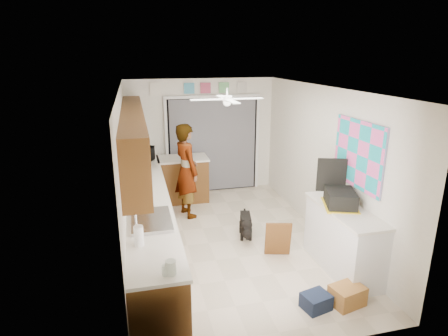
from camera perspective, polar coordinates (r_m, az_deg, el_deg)
floor at (r=6.37m, az=0.86°, el=-10.99°), size 5.00×5.00×0.00m
ceiling at (r=5.65m, az=0.98°, el=12.05°), size 5.00×5.00×0.00m
wall_back at (r=8.25m, az=-3.45°, el=4.79°), size 3.20×0.00×3.20m
wall_front at (r=3.70m, az=10.86°, el=-11.29°), size 3.20×0.00×3.20m
wall_left at (r=5.71m, az=-14.81°, el=-1.27°), size 0.00×5.00×5.00m
wall_right at (r=6.46m, az=14.79°, el=0.82°), size 0.00×5.00×5.00m
left_base_cabinets at (r=6.00m, az=-11.35°, el=-8.35°), size 0.60×4.80×0.90m
left_countertop at (r=5.82m, az=-11.52°, el=-4.15°), size 0.62×4.80×0.04m
upper_cabinets at (r=5.77m, az=-13.61°, el=4.64°), size 0.32×4.00×0.80m
sink_basin at (r=4.88m, az=-11.01°, el=-7.89°), size 0.50×0.76×0.06m
faucet at (r=4.84m, az=-13.33°, el=-7.03°), size 0.03×0.03×0.22m
peninsula_base at (r=7.92m, az=-6.26°, el=-1.82°), size 1.00×0.60×0.90m
peninsula_top at (r=7.78m, az=-6.37°, el=1.46°), size 1.04×0.64×0.04m
back_opening_recess at (r=8.31m, az=-1.69°, el=3.49°), size 2.00×0.06×2.10m
curtain_panel at (r=8.28m, az=-1.63°, el=3.43°), size 1.90×0.03×2.05m
door_trim_left at (r=8.14m, az=-8.69°, el=3.01°), size 0.06×0.04×2.10m
door_trim_right at (r=8.55m, az=5.07°, el=3.81°), size 0.06×0.04×2.10m
door_trim_head at (r=8.10m, az=-1.71°, el=10.82°), size 2.10×0.04×0.06m
header_frame_1 at (r=8.03m, az=-5.34°, el=11.99°), size 0.22×0.02×0.22m
header_frame_2 at (r=8.09m, az=-2.83°, el=12.08°), size 0.22×0.02×0.22m
header_frame_3 at (r=8.17m, az=-0.01°, el=12.15°), size 0.22×0.02×0.22m
header_frame_4 at (r=8.27m, az=2.74°, el=12.19°), size 0.22×0.02×0.22m
route66_sign at (r=7.96m, az=-10.43°, el=11.75°), size 0.22×0.02×0.26m
right_counter_base at (r=5.66m, az=17.66°, el=-10.48°), size 0.50×1.40×0.90m
right_counter_top at (r=5.46m, az=18.01°, el=-6.10°), size 0.54×1.44×0.04m
abstract_painting at (r=5.52m, az=19.75°, el=1.98°), size 0.03×1.15×0.95m
ceiling_fan at (r=5.86m, az=0.47°, el=10.46°), size 1.14×1.14×0.24m
microwave at (r=7.53m, az=-12.43°, el=1.92°), size 0.53×0.62×0.29m
jar_a at (r=3.76m, az=-8.11°, el=-14.79°), size 0.13×0.13×0.15m
jar_b at (r=3.77m, az=-8.91°, el=-15.13°), size 0.09×0.09×0.10m
paper_towel_roll at (r=4.31m, az=-12.86°, el=-10.04°), size 0.13×0.13×0.23m
suitcase at (r=5.50m, az=17.32°, el=-4.42°), size 0.53×0.61×0.22m
suitcase_rim at (r=5.54m, az=17.22°, el=-5.49°), size 0.61×0.69×0.02m
suitcase_lid at (r=5.65m, az=16.07°, el=-1.04°), size 0.41×0.17×0.50m
cardboard_box at (r=5.12m, az=18.25°, el=-17.94°), size 0.46×0.38×0.25m
navy_crate at (r=4.96m, az=13.85°, el=-19.14°), size 0.37×0.34×0.20m
cabinet_door_panel at (r=5.84m, az=8.23°, el=-10.65°), size 0.42×0.25×0.58m
man at (r=7.03m, az=-5.71°, el=-0.41°), size 0.60×0.75×1.79m
dog at (r=6.41m, az=3.31°, el=-8.59°), size 0.36×0.60×0.44m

